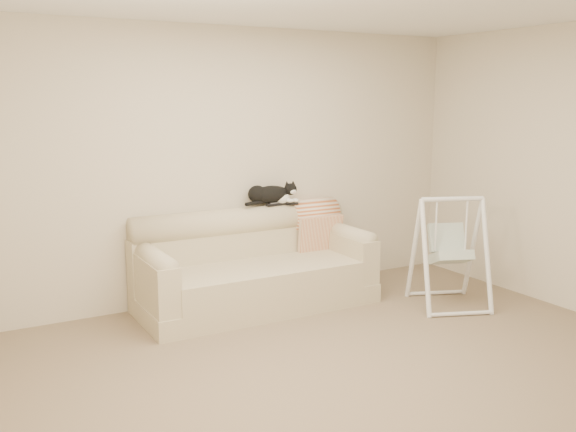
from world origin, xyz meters
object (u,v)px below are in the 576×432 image
at_px(sofa, 253,269).
at_px(remote_b, 290,203).
at_px(tuxedo_cat, 271,194).
at_px(baby_swing, 450,251).
at_px(remote_a, 275,204).

distance_m(sofa, remote_b, 0.78).
relative_size(sofa, remote_b, 12.73).
distance_m(remote_b, tuxedo_cat, 0.22).
relative_size(remote_b, baby_swing, 0.16).
bearing_deg(tuxedo_cat, sofa, -142.37).
bearing_deg(remote_a, baby_swing, -41.88).
bearing_deg(remote_a, remote_b, -6.14).
bearing_deg(baby_swing, tuxedo_cat, 137.95).
bearing_deg(remote_b, sofa, -158.23).
xyz_separation_m(remote_b, tuxedo_cat, (-0.19, 0.05, 0.10)).
relative_size(sofa, tuxedo_cat, 3.81).
height_order(remote_b, baby_swing, baby_swing).
bearing_deg(baby_swing, sofa, 150.64).
xyz_separation_m(tuxedo_cat, baby_swing, (1.28, -1.16, -0.48)).
height_order(sofa, remote_b, remote_b).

